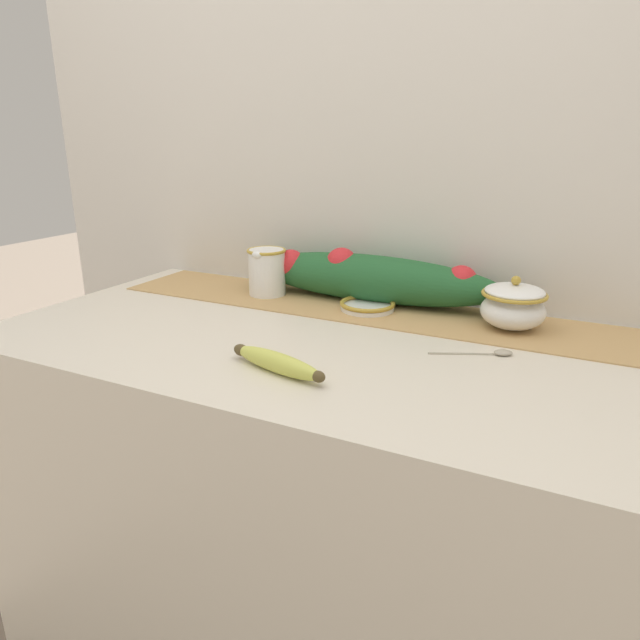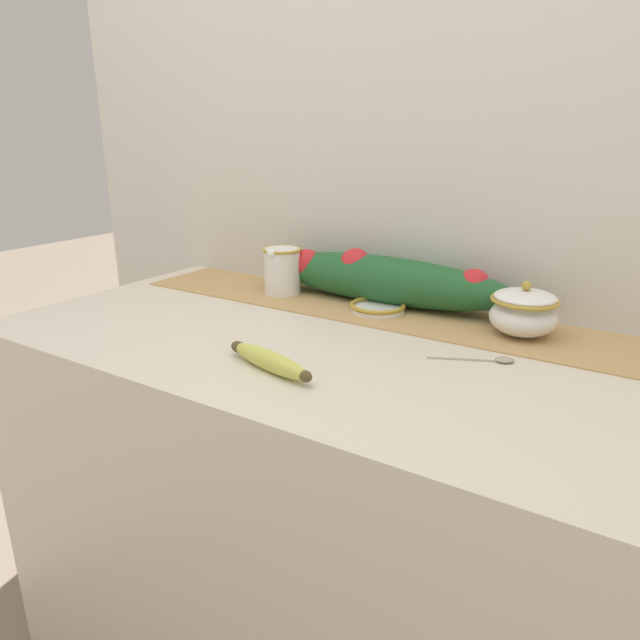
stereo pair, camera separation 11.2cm
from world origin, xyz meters
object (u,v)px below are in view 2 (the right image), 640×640
(small_dish, at_px, (378,307))
(sugar_bowl, at_px, (524,312))
(cream_pitcher, at_px, (283,269))
(banana, at_px, (269,360))
(spoon, at_px, (498,360))

(small_dish, bearing_deg, sugar_bowl, 2.07)
(cream_pitcher, distance_m, sugar_bowl, 0.61)
(banana, distance_m, spoon, 0.42)
(small_dish, relative_size, banana, 0.61)
(cream_pitcher, bearing_deg, small_dish, -2.73)
(spoon, bearing_deg, banana, -166.76)
(cream_pitcher, relative_size, banana, 0.56)
(sugar_bowl, relative_size, small_dish, 1.04)
(banana, bearing_deg, sugar_bowl, 51.67)
(cream_pitcher, xyz_separation_m, spoon, (0.61, -0.17, -0.06))
(sugar_bowl, bearing_deg, cream_pitcher, 179.84)
(sugar_bowl, distance_m, banana, 0.54)
(small_dish, xyz_separation_m, banana, (-0.01, -0.41, 0.00))
(cream_pitcher, xyz_separation_m, sugar_bowl, (0.61, -0.00, -0.01))
(sugar_bowl, xyz_separation_m, small_dish, (-0.33, -0.01, -0.04))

